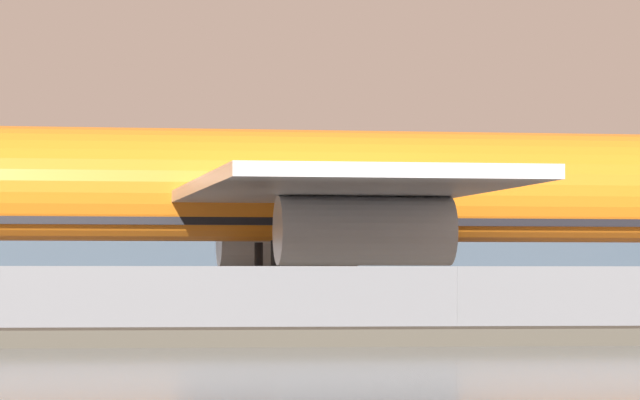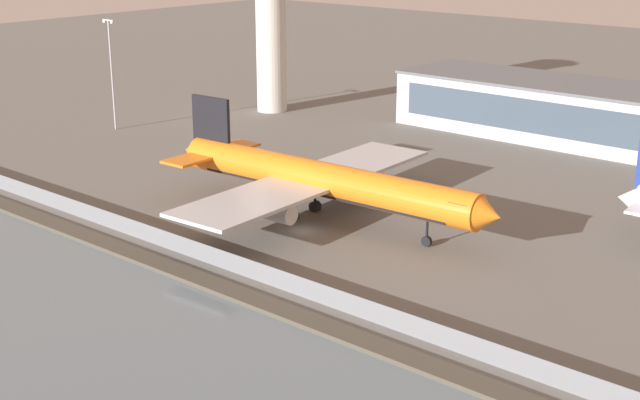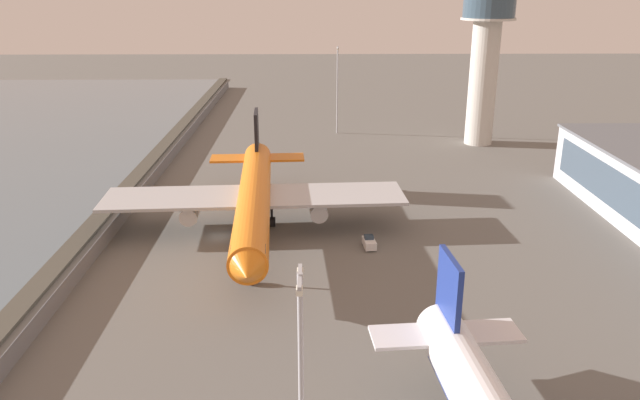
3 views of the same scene
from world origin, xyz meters
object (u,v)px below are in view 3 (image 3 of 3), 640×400
at_px(control_tower, 485,52).
at_px(apron_light_mast_apron_east, 301,394).
at_px(baggage_tug, 369,243).
at_px(apron_light_mast_apron_west, 337,85).
at_px(cargo_jet_orange, 254,197).

xyz_separation_m(control_tower, apron_light_mast_apron_east, (109.45, -40.20, -10.01)).
relative_size(baggage_tug, apron_light_mast_apron_east, 0.17).
bearing_deg(control_tower, apron_light_mast_apron_west, -108.70).
bearing_deg(cargo_jet_orange, apron_light_mast_apron_east, 8.15).
xyz_separation_m(cargo_jet_orange, apron_light_mast_apron_east, (54.68, 7.83, 5.48)).
bearing_deg(apron_light_mast_apron_west, baggage_tug, 1.34).
xyz_separation_m(cargo_jet_orange, apron_light_mast_apron_west, (-65.90, 15.14, 6.34)).
relative_size(baggage_tug, apron_light_mast_apron_west, 0.16).
relative_size(cargo_jet_orange, apron_light_mast_apron_west, 2.49).
height_order(apron_light_mast_apron_west, apron_light_mast_apron_east, apron_light_mast_apron_west).
bearing_deg(baggage_tug, apron_light_mast_apron_west, -178.66).
distance_m(cargo_jet_orange, control_tower, 74.48).
height_order(cargo_jet_orange, baggage_tug, cargo_jet_orange).
height_order(cargo_jet_orange, apron_light_mast_apron_east, apron_light_mast_apron_east).
bearing_deg(baggage_tug, apron_light_mast_apron_east, -10.51).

